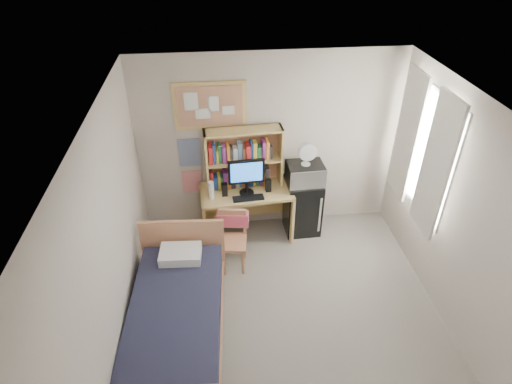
{
  "coord_description": "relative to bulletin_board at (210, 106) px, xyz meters",
  "views": [
    {
      "loc": [
        -0.75,
        -3.12,
        4.07
      ],
      "look_at": [
        -0.28,
        1.2,
        1.14
      ],
      "focal_mm": 30.0,
      "sensor_mm": 36.0,
      "label": 1
    }
  ],
  "objects": [
    {
      "name": "bed",
      "position": [
        -0.5,
        -2.07,
        -1.65
      ],
      "size": [
        1.12,
        2.05,
        0.55
      ],
      "primitive_type": "cube",
      "rotation": [
        0.0,
        0.0,
        -0.06
      ],
      "color": "#1A1B2F",
      "rests_on": "floor"
    },
    {
      "name": "pillow",
      "position": [
        -0.45,
        -1.32,
        -1.31
      ],
      "size": [
        0.51,
        0.37,
        0.12
      ],
      "primitive_type": "cube",
      "rotation": [
        0.0,
        0.0,
        -0.06
      ],
      "color": "white",
      "rests_on": "bed"
    },
    {
      "name": "curtain_left",
      "position": [
        2.5,
        -1.28,
        -0.32
      ],
      "size": [
        0.04,
        0.55,
        1.7
      ],
      "primitive_type": "cube",
      "color": "silver",
      "rests_on": "wall_right"
    },
    {
      "name": "wall_back",
      "position": [
        0.78,
        0.02,
        -0.62
      ],
      "size": [
        3.6,
        0.04,
        2.6
      ],
      "primitive_type": "cube",
      "color": "beige",
      "rests_on": "floor"
    },
    {
      "name": "desk",
      "position": [
        0.42,
        -0.32,
        -1.53
      ],
      "size": [
        1.3,
        0.72,
        0.79
      ],
      "primitive_type": "cube",
      "rotation": [
        0.0,
        0.0,
        0.07
      ],
      "color": "#DDB96B",
      "rests_on": "floor"
    },
    {
      "name": "hoodie",
      "position": [
        0.21,
        -0.74,
        -1.29
      ],
      "size": [
        0.43,
        0.18,
        0.2
      ],
      "primitive_type": "cube",
      "rotation": [
        0.0,
        0.0,
        -0.14
      ],
      "color": "#F25C75",
      "rests_on": "desk_chair"
    },
    {
      "name": "hutch",
      "position": [
        0.41,
        -0.17,
        -0.71
      ],
      "size": [
        1.06,
        0.34,
        0.85
      ],
      "primitive_type": "cube",
      "rotation": [
        0.0,
        0.0,
        0.07
      ],
      "color": "#DDB96B",
      "rests_on": "desk"
    },
    {
      "name": "water_bottle",
      "position": [
        -0.05,
        -0.45,
        -1.0
      ],
      "size": [
        0.08,
        0.08,
        0.26
      ],
      "primitive_type": "cylinder",
      "rotation": [
        0.0,
        0.0,
        0.07
      ],
      "color": "white",
      "rests_on": "desk"
    },
    {
      "name": "floor",
      "position": [
        0.78,
        -2.08,
        -1.93
      ],
      "size": [
        3.6,
        4.2,
        0.02
      ],
      "primitive_type": "cube",
      "color": "gray",
      "rests_on": "ground"
    },
    {
      "name": "curtain_right",
      "position": [
        2.5,
        -0.48,
        -0.32
      ],
      "size": [
        0.04,
        0.55,
        1.7
      ],
      "primitive_type": "cube",
      "color": "silver",
      "rests_on": "wall_right"
    },
    {
      "name": "window_unit",
      "position": [
        2.53,
        -0.88,
        -0.32
      ],
      "size": [
        0.1,
        1.4,
        1.7
      ],
      "primitive_type": "cube",
      "color": "white",
      "rests_on": "wall_right"
    },
    {
      "name": "ceiling",
      "position": [
        0.78,
        -2.08,
        0.68
      ],
      "size": [
        3.6,
        4.2,
        0.02
      ],
      "primitive_type": "cube",
      "color": "white",
      "rests_on": "wall_back"
    },
    {
      "name": "wall_right",
      "position": [
        2.58,
        -2.08,
        -0.62
      ],
      "size": [
        0.04,
        4.2,
        2.6
      ],
      "primitive_type": "cube",
      "color": "beige",
      "rests_on": "floor"
    },
    {
      "name": "microwave",
      "position": [
        1.25,
        -0.27,
        -0.94
      ],
      "size": [
        0.51,
        0.39,
        0.29
      ],
      "primitive_type": "cube",
      "rotation": [
        0.0,
        0.0,
        0.03
      ],
      "color": "#BBBBC0",
      "rests_on": "mini_fridge"
    },
    {
      "name": "mini_fridge",
      "position": [
        1.25,
        -0.25,
        -1.5
      ],
      "size": [
        0.51,
        0.51,
        0.84
      ],
      "primitive_type": "cube",
      "rotation": [
        0.0,
        0.0,
        0.03
      ],
      "color": "black",
      "rests_on": "floor"
    },
    {
      "name": "speaker_right",
      "position": [
        0.73,
        -0.36,
        -1.04
      ],
      "size": [
        0.08,
        0.08,
        0.18
      ],
      "primitive_type": "cube",
      "rotation": [
        0.0,
        0.0,
        0.07
      ],
      "color": "black",
      "rests_on": "desk"
    },
    {
      "name": "desk_chair",
      "position": [
        0.18,
        -0.94,
        -1.51
      ],
      "size": [
        0.46,
        0.46,
        0.82
      ],
      "primitive_type": "cube",
      "rotation": [
        0.0,
        0.0,
        -0.14
      ],
      "color": "tan",
      "rests_on": "floor"
    },
    {
      "name": "wall_left",
      "position": [
        -1.02,
        -2.08,
        -0.62
      ],
      "size": [
        0.04,
        4.2,
        2.6
      ],
      "primitive_type": "cube",
      "color": "beige",
      "rests_on": "floor"
    },
    {
      "name": "desk_fan",
      "position": [
        1.25,
        -0.27,
        -0.64
      ],
      "size": [
        0.26,
        0.26,
        0.31
      ],
      "primitive_type": "cylinder",
      "rotation": [
        0.0,
        0.0,
        0.03
      ],
      "color": "white",
      "rests_on": "microwave"
    },
    {
      "name": "keyboard",
      "position": [
        0.44,
        -0.52,
        -1.12
      ],
      "size": [
        0.43,
        0.16,
        0.02
      ],
      "primitive_type": "cube",
      "rotation": [
        0.0,
        0.0,
        0.07
      ],
      "color": "black",
      "rests_on": "desk"
    },
    {
      "name": "monitor",
      "position": [
        0.43,
        -0.38,
        -0.87
      ],
      "size": [
        0.49,
        0.07,
        0.52
      ],
      "primitive_type": "cube",
      "rotation": [
        0.0,
        0.0,
        0.07
      ],
      "color": "black",
      "rests_on": "desk"
    },
    {
      "name": "bulletin_board",
      "position": [
        0.0,
        0.0,
        0.0
      ],
      "size": [
        0.94,
        0.03,
        0.64
      ],
      "primitive_type": "cube",
      "color": "tan",
      "rests_on": "wall_back"
    },
    {
      "name": "poster_wave",
      "position": [
        -0.32,
        0.01,
        -0.67
      ],
      "size": [
        0.3,
        0.01,
        0.42
      ],
      "primitive_type": "cube",
      "color": "navy",
      "rests_on": "wall_back"
    },
    {
      "name": "poster_japan",
      "position": [
        -0.32,
        0.01,
        -1.14
      ],
      "size": [
        0.28,
        0.01,
        0.36
      ],
      "primitive_type": "cube",
      "color": "red",
      "rests_on": "wall_back"
    },
    {
      "name": "speaker_left",
      "position": [
        0.13,
        -0.4,
        -1.04
      ],
      "size": [
        0.08,
        0.08,
        0.18
      ],
      "primitive_type": "cube",
      "rotation": [
        0.0,
        0.0,
        0.07
      ],
      "color": "black",
      "rests_on": "desk"
    }
  ]
}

